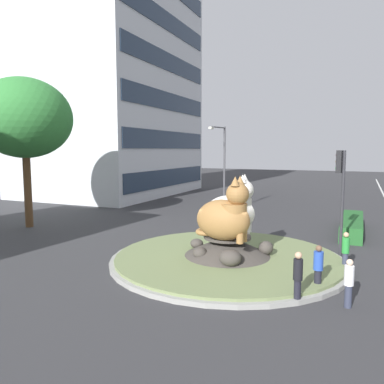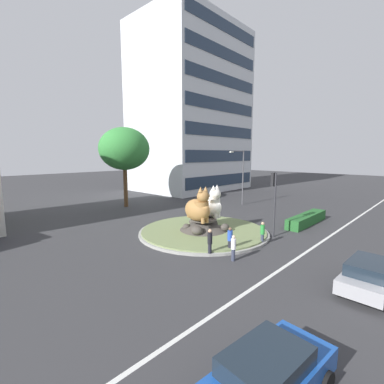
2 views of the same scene
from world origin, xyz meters
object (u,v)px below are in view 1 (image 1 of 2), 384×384
Objects in this scene: broadleaf_tree_behind_island at (24,118)px; traffic_light_mast at (341,183)px; office_tower at (111,68)px; pedestrian_blue_shirt at (318,267)px; streetlight_arm at (223,162)px; cat_statue_tabby at (226,217)px; cat_statue_white at (232,211)px; pedestrian_black_shirt at (298,276)px; pedestrian_green_shirt at (345,250)px; pedestrian_white_shirt at (349,282)px.

traffic_light_mast is at bearing -86.73° from broadleaf_tree_behind_island.
office_tower reaches higher than pedestrian_blue_shirt.
streetlight_arm is 4.13× the size of pedestrian_blue_shirt.
streetlight_arm is at bearing -41.92° from broadleaf_tree_behind_island.
streetlight_arm is at bearing 115.66° from cat_statue_tabby.
cat_statue_white is at bearing 130.32° from pedestrian_blue_shirt.
office_tower is at bearing -25.72° from traffic_light_mast.
pedestrian_black_shirt is (-16.22, -8.39, -3.10)m from streetlight_arm.
streetlight_arm is (9.62, 9.27, 0.56)m from traffic_light_mast.
office_tower is 20.68m from broadleaf_tree_behind_island.
traffic_light_mast is at bearing 49.57° from pedestrian_black_shirt.
streetlight_arm is at bearing 84.53° from pedestrian_black_shirt.
pedestrian_black_shirt is (-2.70, -3.42, -1.26)m from cat_statue_tabby.
pedestrian_green_shirt is at bearing 48.30° from streetlight_arm.
broadleaf_tree_behind_island is (-18.28, -6.47, -7.20)m from office_tower.
cat_statue_white is 1.74× the size of pedestrian_blue_shirt.
office_tower is 17.08× the size of pedestrian_blue_shirt.
pedestrian_blue_shirt is 1.52m from pedestrian_white_shirt.
cat_statue_white is at bearing 97.02° from pedestrian_black_shirt.
office_tower is 17.31× the size of pedestrian_green_shirt.
pedestrian_white_shirt is (-5.15, -19.52, -6.17)m from broadleaf_tree_behind_island.
cat_statue_tabby is 0.99× the size of cat_statue_white.
pedestrian_green_shirt is at bearing 40.50° from pedestrian_black_shirt.
traffic_light_mast reaches higher than pedestrian_blue_shirt.
cat_statue_tabby is at bearing 108.18° from pedestrian_white_shirt.
pedestrian_blue_shirt is 2.93m from pedestrian_green_shirt.
cat_statue_white reaches higher than pedestrian_white_shirt.
cat_statue_white is 6.76m from pedestrian_white_shirt.
pedestrian_black_shirt reaches higher than pedestrian_white_shirt.
cat_statue_tabby is at bearing 50.64° from traffic_light_mast.
office_tower reaches higher than pedestrian_white_shirt.
broadleaf_tree_behind_island is (-1.08, 18.87, 3.52)m from traffic_light_mast.
broadleaf_tree_behind_island is 5.76× the size of pedestrian_blue_shirt.
pedestrian_green_shirt is (-19.50, -25.74, -13.34)m from office_tower.
office_tower is at bearing 131.28° from cat_statue_white.
pedestrian_black_shirt is at bearing 147.16° from pedestrian_white_shirt.
streetlight_arm is 3.93× the size of pedestrian_black_shirt.
pedestrian_green_shirt is (-1.22, -19.28, -6.14)m from broadleaf_tree_behind_island.
broadleaf_tree_behind_island reaches higher than pedestrian_white_shirt.
cat_statue_white is 5.16m from pedestrian_green_shirt.
traffic_light_mast is at bearing 71.10° from pedestrian_blue_shirt.
pedestrian_black_shirt is (-1.48, 0.49, 0.06)m from pedestrian_blue_shirt.
broadleaf_tree_behind_island reaches higher than cat_statue_white.
cat_statue_tabby is 1.74× the size of pedestrian_green_shirt.
cat_statue_white is at bearing 104.64° from cat_statue_tabby.
pedestrian_black_shirt is 4.49m from pedestrian_green_shirt.
cat_statue_tabby is 15.60m from broadleaf_tree_behind_island.
broadleaf_tree_behind_island is at bearing 118.56° from pedestrian_white_shirt.
pedestrian_blue_shirt is 1.01× the size of pedestrian_green_shirt.
traffic_light_mast is 2.86× the size of pedestrian_black_shirt.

